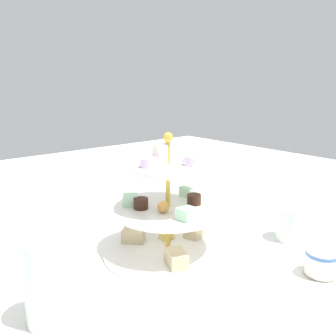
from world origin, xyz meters
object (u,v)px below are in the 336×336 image
Objects in this scene: tiered_serving_stand at (168,217)px; butter_knife_left at (55,221)px; teacup_with_saucer at (321,265)px; water_glass_short_left at (290,224)px; water_glass_tall_right at (47,282)px.

butter_knife_left is (0.31, 0.12, -0.08)m from tiered_serving_stand.
teacup_with_saucer reaches higher than butter_knife_left.
butter_knife_left is (0.58, 0.27, -0.02)m from teacup_with_saucer.
teacup_with_saucer is (-0.26, -0.15, -0.05)m from tiered_serving_stand.
teacup_with_saucer is 0.64m from butter_knife_left.
teacup_with_saucer is 0.53× the size of butter_knife_left.
water_glass_short_left is 0.59m from butter_knife_left.
tiered_serving_stand reaches higher than teacup_with_saucer.
water_glass_short_left is (-0.14, -0.25, -0.04)m from tiered_serving_stand.
butter_knife_left is (0.45, 0.37, -0.04)m from water_glass_short_left.
water_glass_tall_right is 1.70× the size of water_glass_short_left.
tiered_serving_stand is 0.29m from water_glass_tall_right.
water_glass_tall_right reaches higher than butter_knife_left.
water_glass_tall_right is at bearing 101.42° from tiered_serving_stand.
water_glass_short_left is (-0.08, -0.53, -0.03)m from water_glass_tall_right.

